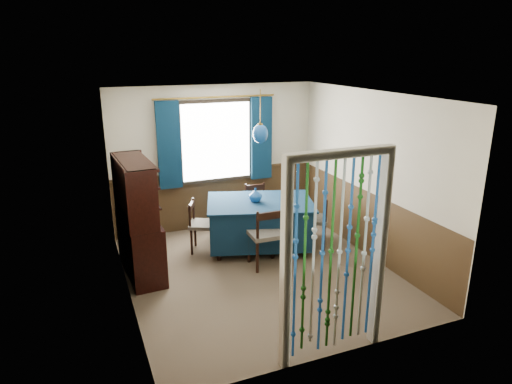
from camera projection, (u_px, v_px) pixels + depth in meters
name	position (u px, v px, depth m)	size (l,w,h in m)	color
floor	(259.00, 272.00, 6.53)	(4.00, 4.00, 0.00)	brown
ceiling	(260.00, 95.00, 5.78)	(4.00, 4.00, 0.00)	silver
wall_back	(216.00, 158.00, 7.93)	(3.60, 3.60, 0.00)	beige
wall_front	(339.00, 245.00, 4.39)	(3.60, 3.60, 0.00)	beige
wall_left	(122.00, 205.00, 5.51)	(4.00, 4.00, 0.00)	beige
wall_right	(371.00, 176.00, 6.81)	(4.00, 4.00, 0.00)	beige
wainscot_back	(217.00, 199.00, 8.14)	(3.60, 3.60, 0.00)	#432E19
wainscot_front	(334.00, 312.00, 4.63)	(3.60, 3.60, 0.00)	#432E19
wainscot_left	(129.00, 261.00, 5.74)	(4.00, 4.00, 0.00)	#432E19
wainscot_right	(366.00, 223.00, 7.02)	(4.00, 4.00, 0.00)	#432E19
window	(216.00, 141.00, 7.79)	(1.32, 0.12, 1.42)	black
doorway	(335.00, 261.00, 4.50)	(1.16, 0.12, 2.18)	silver
dining_table	(260.00, 221.00, 7.22)	(1.89, 1.56, 0.79)	#0B2239
chair_near	(266.00, 235.00, 6.58)	(0.47, 0.45, 0.93)	black
chair_far	(258.00, 207.00, 7.91)	(0.43, 0.42, 0.83)	black
chair_left	(201.00, 224.00, 7.13)	(0.52, 0.53, 0.82)	black
chair_right	(316.00, 219.00, 7.29)	(0.56, 0.57, 0.85)	black
sideboard	(139.00, 235.00, 6.36)	(0.51, 1.29, 1.65)	black
pendant_lamp	(260.00, 134.00, 6.80)	(0.23, 0.23, 0.79)	olive
vase_table	(255.00, 195.00, 7.08)	(0.19, 0.19, 0.20)	navy
bowl_shelf	(143.00, 201.00, 5.96)	(0.20, 0.20, 0.05)	beige
vase_sideboard	(138.00, 204.00, 6.57)	(0.19, 0.19, 0.19)	beige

